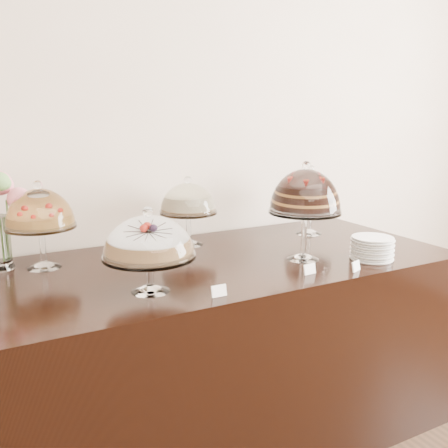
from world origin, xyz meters
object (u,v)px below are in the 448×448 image
cake_stand_choco_layer (305,194)px  cake_stand_fruit_tart (40,212)px  cake_stand_dark_choco (310,191)px  plate_stack (372,248)px  cake_stand_cheesecake (188,201)px  cake_stand_sugar_sponge (149,240)px  display_counter (219,349)px

cake_stand_choco_layer → cake_stand_fruit_tart: size_ratio=1.18×
cake_stand_dark_choco → cake_stand_fruit_tart: cake_stand_fruit_tart is taller
plate_stack → cake_stand_cheesecake: bearing=134.8°
cake_stand_dark_choco → plate_stack: cake_stand_dark_choco is taller
cake_stand_choco_layer → cake_stand_cheesecake: bearing=126.1°
cake_stand_cheesecake → cake_stand_choco_layer: bearing=-53.9°
cake_stand_dark_choco → cake_stand_fruit_tart: bearing=177.9°
cake_stand_sugar_sponge → cake_stand_fruit_tart: size_ratio=0.91×
cake_stand_dark_choco → cake_stand_fruit_tart: size_ratio=0.99×
cake_stand_sugar_sponge → cake_stand_choco_layer: (0.77, 0.07, 0.10)m
display_counter → plate_stack: (0.63, -0.33, 0.50)m
cake_stand_sugar_sponge → cake_stand_fruit_tart: cake_stand_fruit_tart is taller
cake_stand_fruit_tart → cake_stand_cheesecake: bearing=4.2°
display_counter → cake_stand_cheesecake: bearing=91.8°
cake_stand_cheesecake → cake_stand_dark_choco: 0.70m
cake_stand_sugar_sponge → plate_stack: size_ratio=1.82×
cake_stand_fruit_tart → plate_stack: 1.50m
cake_stand_sugar_sponge → cake_stand_dark_choco: bearing=22.4°
plate_stack → cake_stand_fruit_tart: bearing=156.5°
cake_stand_fruit_tart → plate_stack: cake_stand_fruit_tart is taller
display_counter → cake_stand_fruit_tart: (-0.73, 0.26, 0.70)m
display_counter → cake_stand_fruit_tart: bearing=160.3°
display_counter → cake_stand_fruit_tart: size_ratio=5.70×
cake_stand_dark_choco → plate_stack: 0.58m
cake_stand_sugar_sponge → plate_stack: bearing=-4.6°
cake_stand_choco_layer → display_counter: bearing=153.1°
cake_stand_dark_choco → cake_stand_fruit_tart: (-1.42, 0.05, 0.01)m
display_counter → cake_stand_sugar_sponge: cake_stand_sugar_sponge is taller
cake_stand_choco_layer → cake_stand_cheesecake: cake_stand_choco_layer is taller
display_counter → cake_stand_fruit_tart: cake_stand_fruit_tart is taller
cake_stand_cheesecake → cake_stand_dark_choco: size_ratio=0.93×
display_counter → cake_stand_sugar_sponge: bearing=-150.1°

